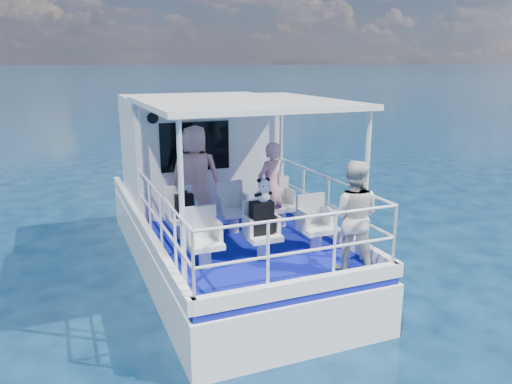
% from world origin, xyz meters
% --- Properties ---
extents(ground, '(2000.00, 2000.00, 0.00)m').
position_xyz_m(ground, '(0.00, 0.00, 0.00)').
color(ground, '#061A31').
rests_on(ground, ground).
extents(hull, '(3.00, 7.00, 1.60)m').
position_xyz_m(hull, '(0.00, 1.00, 0.00)').
color(hull, white).
rests_on(hull, ground).
extents(deck, '(2.90, 6.90, 0.10)m').
position_xyz_m(deck, '(0.00, 1.00, 0.85)').
color(deck, '#080D78').
rests_on(deck, hull).
extents(cabin, '(2.85, 2.00, 2.20)m').
position_xyz_m(cabin, '(0.00, 2.30, 2.00)').
color(cabin, white).
rests_on(cabin, deck).
extents(canopy, '(3.00, 3.20, 0.08)m').
position_xyz_m(canopy, '(0.00, -0.20, 3.14)').
color(canopy, white).
rests_on(canopy, cabin).
extents(canopy_posts, '(2.77, 2.97, 2.20)m').
position_xyz_m(canopy_posts, '(0.00, -0.25, 2.00)').
color(canopy_posts, white).
rests_on(canopy_posts, deck).
extents(railings, '(2.84, 3.59, 1.00)m').
position_xyz_m(railings, '(0.00, -0.58, 1.40)').
color(railings, white).
rests_on(railings, deck).
extents(seat_port_fwd, '(0.48, 0.46, 0.38)m').
position_xyz_m(seat_port_fwd, '(-0.90, 0.20, 1.09)').
color(seat_port_fwd, silver).
rests_on(seat_port_fwd, deck).
extents(seat_center_fwd, '(0.48, 0.46, 0.38)m').
position_xyz_m(seat_center_fwd, '(0.00, 0.20, 1.09)').
color(seat_center_fwd, silver).
rests_on(seat_center_fwd, deck).
extents(seat_stbd_fwd, '(0.48, 0.46, 0.38)m').
position_xyz_m(seat_stbd_fwd, '(0.90, 0.20, 1.09)').
color(seat_stbd_fwd, silver).
rests_on(seat_stbd_fwd, deck).
extents(seat_port_aft, '(0.48, 0.46, 0.38)m').
position_xyz_m(seat_port_aft, '(-0.90, -1.10, 1.09)').
color(seat_port_aft, silver).
rests_on(seat_port_aft, deck).
extents(seat_center_aft, '(0.48, 0.46, 0.38)m').
position_xyz_m(seat_center_aft, '(0.00, -1.10, 1.09)').
color(seat_center_aft, silver).
rests_on(seat_center_aft, deck).
extents(seat_stbd_aft, '(0.48, 0.46, 0.38)m').
position_xyz_m(seat_stbd_aft, '(0.90, -1.10, 1.09)').
color(seat_stbd_aft, silver).
rests_on(seat_stbd_aft, deck).
extents(passenger_port_fwd, '(0.80, 0.70, 1.79)m').
position_xyz_m(passenger_port_fwd, '(-0.48, 0.85, 1.80)').
color(passenger_port_fwd, '#DF9D90').
rests_on(passenger_port_fwd, deck).
extents(passenger_stbd_fwd, '(0.66, 0.55, 1.54)m').
position_xyz_m(passenger_stbd_fwd, '(0.64, 0.07, 1.67)').
color(passenger_stbd_fwd, pink).
rests_on(passenger_stbd_fwd, deck).
extents(passenger_stbd_aft, '(0.97, 0.93, 1.57)m').
position_xyz_m(passenger_stbd_aft, '(0.96, -1.98, 1.69)').
color(passenger_stbd_aft, silver).
rests_on(passenger_stbd_aft, deck).
extents(backpack_port, '(0.29, 0.16, 0.38)m').
position_xyz_m(backpack_port, '(-0.87, 0.15, 1.47)').
color(backpack_port, black).
rests_on(backpack_port, seat_port_fwd).
extents(backpack_center, '(0.33, 0.19, 0.50)m').
position_xyz_m(backpack_center, '(-0.02, -1.09, 1.53)').
color(backpack_center, black).
rests_on(backpack_center, seat_center_aft).
extents(compact_camera, '(0.10, 0.06, 0.06)m').
position_xyz_m(compact_camera, '(-0.87, 0.15, 1.69)').
color(compact_camera, black).
rests_on(compact_camera, backpack_port).
extents(panda, '(0.23, 0.19, 0.35)m').
position_xyz_m(panda, '(-0.00, -1.11, 1.95)').
color(panda, white).
rests_on(panda, backpack_center).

